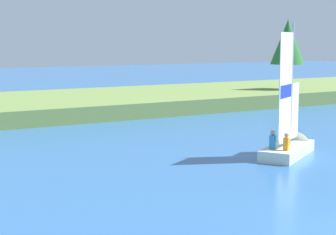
{
  "coord_description": "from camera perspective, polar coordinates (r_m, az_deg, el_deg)",
  "views": [
    {
      "loc": [
        -12.35,
        -8.81,
        4.91
      ],
      "look_at": [
        2.44,
        15.31,
        1.2
      ],
      "focal_mm": 61.96,
      "sensor_mm": 36.0,
      "label": 1
    }
  ],
  "objects": [
    {
      "name": "sailboat",
      "position": [
        26.06,
        12.05,
        -2.51
      ],
      "size": [
        4.43,
        3.31,
        6.07
      ],
      "rotation": [
        0.0,
        0.0,
        0.53
      ],
      "color": "silver",
      "rests_on": "ground"
    },
    {
      "name": "shoreline_tree_centre",
      "position": [
        48.68,
        11.69,
        7.29
      ],
      "size": [
        2.75,
        2.75,
        5.71
      ],
      "color": "brown",
      "rests_on": "shore_bank"
    },
    {
      "name": "shore_bank",
      "position": [
        40.77,
        -13.7,
        1.06
      ],
      "size": [
        80.0,
        13.27,
        1.02
      ],
      "primitive_type": "cube",
      "color": "olive",
      "rests_on": "ground"
    }
  ]
}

